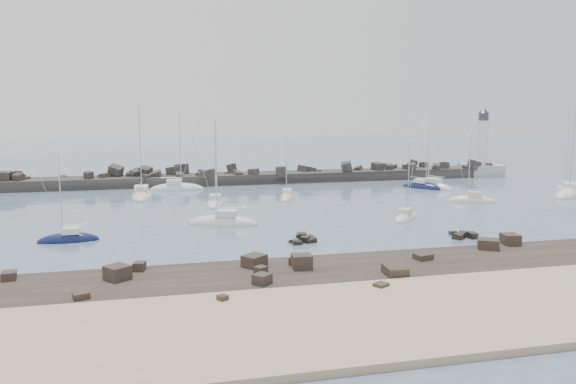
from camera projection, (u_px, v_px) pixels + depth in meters
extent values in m
plane|color=slate|center=(315.00, 223.00, 69.87)|extent=(400.00, 400.00, 0.00)
cube|color=tan|center=(442.00, 315.00, 39.10)|extent=(140.00, 14.00, 1.00)
cube|color=black|center=(385.00, 273.00, 48.71)|extent=(140.00, 12.00, 0.70)
cube|color=black|center=(262.00, 279.00, 44.79)|extent=(1.74, 1.73, 0.80)
cube|color=black|center=(395.00, 270.00, 47.12)|extent=(1.79, 2.25, 0.75)
cube|color=black|center=(298.00, 260.00, 50.31)|extent=(1.82, 1.80, 0.67)
cube|color=black|center=(139.00, 266.00, 48.47)|extent=(1.16, 1.26, 0.73)
cube|color=black|center=(261.00, 270.00, 47.66)|extent=(1.26, 1.23, 0.58)
cube|color=black|center=(254.00, 260.00, 49.73)|extent=(2.47, 2.42, 0.99)
cube|color=black|center=(223.00, 298.00, 40.68)|extent=(0.91, 0.91, 0.50)
cube|color=black|center=(302.00, 261.00, 49.10)|extent=(1.85, 1.72, 1.20)
cube|color=black|center=(488.00, 244.00, 55.78)|extent=(2.56, 2.45, 0.96)
cube|color=black|center=(381.00, 286.00, 43.77)|extent=(1.35, 1.30, 0.38)
cube|color=black|center=(510.00, 239.00, 57.50)|extent=(1.85, 1.98, 1.07)
cube|color=black|center=(117.00, 272.00, 45.97)|extent=(2.41, 2.42, 1.12)
cube|color=black|center=(81.00, 295.00, 41.35)|extent=(1.37, 1.22, 0.46)
cube|color=black|center=(9.00, 275.00, 45.92)|extent=(1.33, 1.47, 0.66)
cube|color=black|center=(423.00, 256.00, 51.97)|extent=(1.80, 1.56, 0.51)
cube|color=black|center=(297.00, 243.00, 58.90)|extent=(1.08, 0.91, 0.63)
cube|color=black|center=(310.00, 240.00, 59.93)|extent=(1.47, 1.54, 1.06)
cube|color=black|center=(301.00, 236.00, 61.97)|extent=(1.35, 1.23, 0.97)
cube|color=black|center=(305.00, 240.00, 59.77)|extent=(1.21, 1.21, 0.86)
cube|color=black|center=(303.00, 237.00, 61.12)|extent=(1.11, 1.23, 0.94)
cube|color=black|center=(296.00, 243.00, 59.77)|extent=(1.69, 1.77, 1.04)
cube|color=black|center=(465.00, 235.00, 63.79)|extent=(1.33, 1.21, 0.86)
cube|color=black|center=(453.00, 234.00, 63.29)|extent=(0.77, 0.93, 0.81)
cube|color=black|center=(458.00, 237.00, 61.21)|extent=(1.29, 1.32, 0.87)
cube|color=black|center=(461.00, 236.00, 61.75)|extent=(1.10, 1.10, 0.76)
cube|color=black|center=(472.00, 236.00, 61.64)|extent=(1.07, 1.23, 1.01)
cube|color=#292624|center=(220.00, 182.00, 104.65)|extent=(115.00, 6.00, 3.20)
cube|color=#292624|center=(214.00, 174.00, 105.03)|extent=(1.65, 1.74, 1.69)
cube|color=#292624|center=(413.00, 164.00, 115.76)|extent=(2.28, 2.15, 2.12)
cube|color=#292624|center=(443.00, 166.00, 116.02)|extent=(2.03, 1.90, 1.38)
cube|color=#292624|center=(18.00, 179.00, 95.33)|extent=(1.68, 2.14, 2.01)
cube|color=#292624|center=(4.00, 177.00, 95.23)|extent=(2.31, 2.10, 2.28)
cube|color=#292624|center=(204.00, 174.00, 103.81)|extent=(2.61, 2.40, 1.96)
cube|color=#292624|center=(132.00, 175.00, 101.30)|extent=(2.24, 2.36, 1.60)
cube|color=#292624|center=(89.00, 176.00, 98.04)|extent=(1.76, 1.92, 1.62)
cube|color=#292624|center=(358.00, 169.00, 111.04)|extent=(2.30, 2.24, 1.50)
cube|color=#292624|center=(474.00, 165.00, 113.72)|extent=(3.04, 2.94, 2.51)
cube|color=#292624|center=(151.00, 173.00, 103.42)|extent=(1.27, 1.16, 1.21)
cube|color=#292624|center=(237.00, 174.00, 103.69)|extent=(1.97, 2.17, 1.79)
cube|color=#292624|center=(205.00, 176.00, 101.28)|extent=(2.42, 2.68, 1.82)
cube|color=#292624|center=(304.00, 170.00, 108.98)|extent=(2.97, 2.95, 2.05)
cube|color=#292624|center=(63.00, 178.00, 100.40)|extent=(1.63, 1.68, 1.12)
cube|color=#292624|center=(179.00, 176.00, 100.59)|extent=(1.28, 1.61, 1.47)
cube|color=#292624|center=(318.00, 173.00, 108.62)|extent=(1.52, 1.55, 1.12)
cube|color=#292624|center=(254.00, 172.00, 104.00)|extent=(2.34, 2.33, 1.54)
cube|color=#292624|center=(377.00, 167.00, 110.89)|extent=(2.38, 2.61, 1.96)
cube|color=#292624|center=(232.00, 168.00, 107.12)|extent=(2.09, 1.99, 2.22)
cube|color=#292624|center=(405.00, 169.00, 112.61)|extent=(1.77, 1.59, 1.52)
cube|color=#292624|center=(391.00, 167.00, 114.75)|extent=(2.74, 2.72, 1.21)
cube|color=#292624|center=(137.00, 174.00, 101.56)|extent=(2.57, 2.75, 2.17)
cube|color=#292624|center=(312.00, 171.00, 109.29)|extent=(1.68, 1.63, 1.61)
cube|color=#292624|center=(256.00, 173.00, 108.04)|extent=(1.51, 1.58, 1.62)
cube|color=#292624|center=(389.00, 168.00, 111.93)|extent=(1.83, 2.17, 1.95)
cube|color=#292624|center=(16.00, 176.00, 97.93)|extent=(2.52, 2.50, 1.96)
cube|color=#292624|center=(423.00, 165.00, 116.29)|extent=(1.71, 1.87, 1.55)
cube|color=#292624|center=(174.00, 172.00, 103.65)|extent=(3.18, 2.92, 2.50)
cube|color=#292624|center=(436.00, 168.00, 112.31)|extent=(2.11, 2.38, 1.85)
cube|color=#292624|center=(116.00, 171.00, 101.22)|extent=(3.10, 3.03, 2.81)
cube|color=#292624|center=(228.00, 174.00, 105.44)|extent=(1.64, 1.54, 1.06)
cube|color=#292624|center=(145.00, 178.00, 99.07)|extent=(2.06, 1.86, 1.61)
cube|color=#292624|center=(466.00, 168.00, 113.84)|extent=(1.35, 1.43, 1.66)
cube|color=#292624|center=(208.00, 173.00, 101.71)|extent=(2.82, 2.43, 1.89)
cube|color=#292624|center=(17.00, 179.00, 96.09)|extent=(2.69, 2.85, 2.28)
cube|color=#292624|center=(200.00, 175.00, 102.63)|extent=(1.79, 1.76, 1.25)
cube|color=#292624|center=(182.00, 169.00, 105.03)|extent=(2.78, 2.60, 2.13)
cube|color=#292624|center=(489.00, 166.00, 115.15)|extent=(1.35, 1.39, 1.15)
cube|color=#292624|center=(444.00, 166.00, 113.74)|extent=(1.79, 1.75, 1.84)
cube|color=#292624|center=(146.00, 172.00, 101.78)|extent=(2.67, 2.95, 2.30)
cube|color=#292624|center=(347.00, 167.00, 108.17)|extent=(2.82, 2.55, 2.72)
cube|color=#292624|center=(156.00, 176.00, 101.07)|extent=(2.59, 2.20, 2.32)
cube|color=#292624|center=(408.00, 167.00, 113.18)|extent=(2.31, 2.30, 1.21)
cube|color=#292624|center=(411.00, 167.00, 110.53)|extent=(1.99, 2.04, 1.87)
cube|color=#292624|center=(24.00, 179.00, 97.38)|extent=(2.19, 2.22, 1.26)
cube|color=#292624|center=(281.00, 172.00, 104.55)|extent=(1.92, 1.94, 2.10)
cube|color=#292624|center=(104.00, 177.00, 100.43)|extent=(2.33, 2.51, 1.50)
cube|color=#292624|center=(141.00, 177.00, 101.72)|extent=(1.28, 1.22, 1.22)
cube|color=#292624|center=(103.00, 178.00, 99.05)|extent=(1.40, 1.39, 1.33)
cube|color=#A9A9A3|center=(481.00, 171.00, 117.02)|extent=(7.00, 7.00, 3.00)
cylinder|color=white|center=(482.00, 143.00, 116.11)|extent=(2.50, 2.50, 9.00)
cylinder|color=white|center=(483.00, 121.00, 115.43)|extent=(3.20, 3.20, 0.25)
cylinder|color=#373C42|center=(484.00, 117.00, 115.30)|extent=(2.00, 2.00, 1.60)
cone|color=#373C42|center=(484.00, 111.00, 115.10)|extent=(2.20, 2.20, 1.00)
ellipsoid|color=silver|center=(142.00, 197.00, 89.17)|extent=(3.44, 10.22, 2.53)
cube|color=silver|center=(141.00, 188.00, 88.46)|extent=(2.12, 2.90, 0.79)
cylinder|color=silver|center=(140.00, 147.00, 88.75)|extent=(0.14, 0.14, 13.67)
cylinder|color=silver|center=(141.00, 184.00, 87.66)|extent=(0.23, 4.05, 0.11)
ellipsoid|color=#101843|center=(68.00, 241.00, 60.19)|extent=(6.41, 2.20, 1.84)
cube|color=silver|center=(71.00, 231.00, 60.10)|extent=(1.82, 1.34, 0.65)
cylinder|color=silver|center=(60.00, 195.00, 59.28)|extent=(0.11, 0.11, 8.57)
cylinder|color=silver|center=(75.00, 225.00, 60.13)|extent=(2.54, 0.18, 0.09)
ellipsoid|color=silver|center=(216.00, 204.00, 82.63)|extent=(3.90, 8.27, 2.01)
cube|color=silver|center=(215.00, 197.00, 82.06)|extent=(1.99, 2.48, 0.64)
cylinder|color=silver|center=(215.00, 162.00, 82.31)|extent=(0.11, 0.11, 10.73)
cylinder|color=silver|center=(215.00, 193.00, 81.42)|extent=(0.68, 3.14, 0.09)
ellipsoid|color=silver|center=(177.00, 189.00, 97.06)|extent=(9.36, 3.42, 2.34)
cube|color=silver|center=(174.00, 182.00, 96.77)|extent=(2.69, 2.01, 0.75)
cylinder|color=silver|center=(180.00, 148.00, 96.08)|extent=(0.13, 0.13, 12.42)
cylinder|color=silver|center=(170.00, 178.00, 96.56)|extent=(3.68, 0.34, 0.11)
ellipsoid|color=silver|center=(223.00, 224.00, 68.74)|extent=(9.23, 5.54, 2.32)
cube|color=silver|center=(227.00, 213.00, 68.48)|extent=(2.92, 2.50, 0.76)
cylinder|color=silver|center=(216.00, 168.00, 67.75)|extent=(0.13, 0.13, 11.91)
cylinder|color=silver|center=(231.00, 208.00, 68.30)|extent=(3.36, 1.29, 0.11)
ellipsoid|color=silver|center=(287.00, 198.00, 87.87)|extent=(4.20, 7.16, 1.85)
cube|color=silver|center=(287.00, 191.00, 88.04)|extent=(1.92, 2.26, 0.62)
cylinder|color=silver|center=(287.00, 164.00, 86.50)|extent=(0.11, 0.11, 9.24)
cylinder|color=silver|center=(287.00, 187.00, 88.42)|extent=(0.96, 2.62, 0.09)
ellipsoid|color=silver|center=(406.00, 218.00, 72.14)|extent=(6.04, 6.33, 1.79)
cube|color=silver|center=(405.00, 211.00, 71.69)|extent=(2.26, 2.29, 0.60)
cylinder|color=silver|center=(409.00, 177.00, 71.79)|extent=(0.10, 0.10, 9.02)
cylinder|color=silver|center=(405.00, 207.00, 71.20)|extent=(1.87, 2.03, 0.09)
ellipsoid|color=#101843|center=(422.00, 188.00, 99.06)|extent=(6.41, 7.72, 1.99)
cube|color=silver|center=(421.00, 181.00, 99.13)|extent=(2.52, 2.67, 0.64)
cylinder|color=silver|center=(427.00, 154.00, 97.72)|extent=(0.11, 0.11, 10.45)
cylinder|color=silver|center=(418.00, 177.00, 99.40)|extent=(1.85, 2.59, 0.09)
ellipsoid|color=silver|center=(471.00, 202.00, 84.62)|extent=(7.26, 4.88, 2.01)
cube|color=silver|center=(474.00, 194.00, 84.37)|extent=(2.37, 2.09, 0.71)
cylinder|color=silver|center=(469.00, 165.00, 83.88)|extent=(0.12, 0.12, 9.44)
cylinder|color=silver|center=(478.00, 190.00, 84.18)|extent=(2.58, 1.25, 0.10)
ellipsoid|color=silver|center=(431.00, 188.00, 99.13)|extent=(6.17, 8.99, 2.34)
cube|color=silver|center=(434.00, 180.00, 98.58)|extent=(2.63, 2.95, 0.78)
cylinder|color=silver|center=(429.00, 149.00, 98.61)|extent=(0.13, 0.13, 11.71)
cylinder|color=silver|center=(437.00, 176.00, 98.01)|extent=(1.60, 3.18, 0.11)
ellipsoid|color=silver|center=(571.00, 195.00, 91.01)|extent=(11.21, 9.00, 2.65)
cube|color=silver|center=(573.00, 185.00, 91.18)|extent=(3.84, 3.59, 0.79)
cylinder|color=silver|center=(573.00, 142.00, 89.04)|extent=(0.14, 0.14, 15.04)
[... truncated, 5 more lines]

